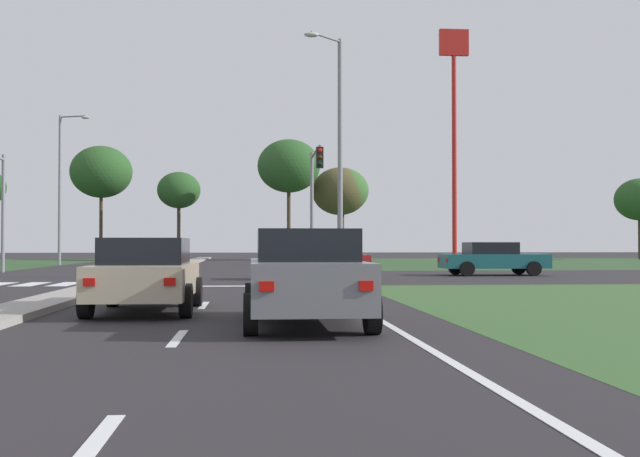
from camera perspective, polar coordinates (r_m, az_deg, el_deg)
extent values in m
plane|color=#282628|center=(32.37, -13.24, -3.58)|extent=(200.00, 200.00, 0.00)
cube|color=#2D4C28|center=(60.28, 15.23, -2.46)|extent=(35.00, 35.00, 0.01)
cube|color=gray|center=(57.21, -9.69, -2.49)|extent=(1.20, 36.00, 0.14)
cube|color=silver|center=(5.44, -16.83, -15.51)|extent=(0.14, 2.00, 0.01)
cube|color=silver|center=(11.30, -10.58, -8.05)|extent=(0.14, 2.00, 0.01)
cube|color=silver|center=(17.25, -8.67, -5.69)|extent=(0.14, 2.00, 0.01)
cube|color=silver|center=(14.26, 4.17, -6.64)|extent=(0.14, 24.00, 0.01)
cube|color=silver|center=(25.06, -6.87, -4.29)|extent=(6.40, 0.50, 0.01)
cube|color=silver|center=(27.88, -20.79, -3.91)|extent=(0.70, 2.80, 0.01)
cube|color=silver|center=(27.59, -18.48, -3.96)|extent=(0.70, 2.80, 0.01)
cube|color=silver|center=(27.35, -16.13, -4.00)|extent=(0.70, 2.80, 0.01)
cube|color=silver|center=(27.15, -13.74, -4.03)|extent=(0.70, 2.80, 0.01)
cube|color=silver|center=(27.01, -11.33, -4.06)|extent=(0.70, 2.80, 0.01)
cube|color=#19565B|center=(34.58, 12.84, -2.39)|extent=(4.60, 1.87, 0.62)
cube|color=black|center=(34.52, 12.60, -1.44)|extent=(2.12, 1.65, 0.52)
cube|color=red|center=(34.62, 8.82, -2.30)|extent=(0.04, 0.20, 0.14)
cube|color=red|center=(33.24, 9.41, -2.34)|extent=(0.04, 0.20, 0.14)
cylinder|color=black|center=(35.94, 14.62, -2.83)|extent=(0.64, 0.22, 0.64)
cylinder|color=black|center=(34.19, 15.68, -2.91)|extent=(0.64, 0.22, 0.64)
cylinder|color=black|center=(35.06, 10.08, -2.89)|extent=(0.64, 0.22, 0.64)
cylinder|color=black|center=(33.26, 10.93, -2.98)|extent=(0.64, 0.22, 0.64)
cube|color=#A31919|center=(29.81, -0.49, -2.59)|extent=(4.28, 1.79, 0.64)
cube|color=black|center=(29.81, -0.21, -1.48)|extent=(1.97, 1.58, 0.52)
cube|color=red|center=(29.38, 3.82, -2.48)|extent=(0.04, 0.20, 0.14)
cube|color=red|center=(30.73, 3.43, -2.43)|extent=(0.04, 0.20, 0.14)
cylinder|color=black|center=(28.84, -3.07, -3.27)|extent=(0.64, 0.22, 0.64)
cylinder|color=black|center=(30.63, -3.19, -3.15)|extent=(0.64, 0.22, 0.64)
cylinder|color=black|center=(29.07, 2.35, -3.25)|extent=(0.64, 0.22, 0.64)
cylinder|color=black|center=(30.85, 1.91, -3.14)|extent=(0.64, 0.22, 0.64)
cube|color=slate|center=(12.91, -1.12, -4.11)|extent=(1.82, 4.56, 0.77)
cube|color=black|center=(12.74, -1.07, -1.25)|extent=(1.61, 2.10, 0.52)
cube|color=red|center=(10.58, -4.00, -4.33)|extent=(0.20, 0.04, 0.14)
cube|color=red|center=(10.69, 3.47, -4.29)|extent=(0.20, 0.04, 0.14)
cylinder|color=black|center=(14.36, -5.17, -5.34)|extent=(0.22, 0.64, 0.64)
cylinder|color=black|center=(14.47, 2.10, -5.31)|extent=(0.22, 0.64, 0.64)
cylinder|color=black|center=(11.45, -5.19, -6.39)|extent=(0.22, 0.64, 0.64)
cylinder|color=black|center=(11.59, 3.92, -6.33)|extent=(0.22, 0.64, 0.64)
cube|color=#BCAD8E|center=(15.79, -12.83, -3.77)|extent=(1.81, 4.25, 0.65)
cube|color=black|center=(15.62, -12.90, -1.66)|extent=(1.59, 1.95, 0.52)
cube|color=red|center=(13.79, -16.87, -3.85)|extent=(0.20, 0.04, 0.14)
cube|color=red|center=(13.58, -11.17, -3.92)|extent=(0.20, 0.04, 0.14)
cylinder|color=black|center=(17.28, -15.21, -4.60)|extent=(0.22, 0.64, 0.64)
cylinder|color=black|center=(17.06, -9.20, -4.68)|extent=(0.22, 0.64, 0.64)
cylinder|color=black|center=(14.62, -17.09, -5.22)|extent=(0.22, 0.64, 0.64)
cylinder|color=black|center=(14.36, -9.98, -5.33)|extent=(0.22, 0.64, 0.64)
cube|color=maroon|center=(54.07, -12.29, -1.90)|extent=(1.81, 4.41, 0.72)
cube|color=black|center=(54.22, -12.26, -1.25)|extent=(1.59, 2.03, 0.52)
cube|color=red|center=(56.20, -11.31, -1.81)|extent=(0.20, 0.04, 0.14)
cube|color=red|center=(56.37, -12.70, -1.80)|extent=(0.20, 0.04, 0.14)
cylinder|color=black|center=(52.57, -11.50, -2.32)|extent=(0.22, 0.64, 0.64)
cylinder|color=black|center=(52.80, -13.45, -2.31)|extent=(0.22, 0.64, 0.64)
cylinder|color=black|center=(55.38, -11.18, -2.26)|extent=(0.22, 0.64, 0.64)
cylinder|color=black|center=(55.60, -13.03, -2.25)|extent=(0.22, 0.64, 0.64)
cylinder|color=gray|center=(40.51, -22.58, 1.05)|extent=(0.18, 0.18, 5.78)
cylinder|color=gray|center=(38.77, -0.61, 1.26)|extent=(0.18, 0.18, 6.05)
cylinder|color=gray|center=(36.76, -0.34, 5.74)|extent=(0.12, 4.51, 0.12)
cube|color=black|center=(34.47, -0.02, 5.32)|extent=(0.32, 0.26, 0.95)
sphere|color=red|center=(34.34, 0.00, 5.85)|extent=(0.20, 0.20, 0.20)
sphere|color=#3A2405|center=(34.31, 0.00, 5.35)|extent=(0.20, 0.20, 0.20)
sphere|color=black|center=(34.28, 0.00, 4.85)|extent=(0.20, 0.20, 0.20)
cylinder|color=gray|center=(30.63, 1.52, 5.25)|extent=(0.20, 0.20, 9.61)
cylinder|color=gray|center=(30.84, 0.45, 14.12)|extent=(1.33, 1.34, 0.10)
ellipsoid|color=#B2B2A8|center=(30.15, -0.65, 14.28)|extent=(0.56, 0.28, 0.20)
cylinder|color=gray|center=(53.22, -18.86, 2.72)|extent=(0.20, 0.20, 9.90)
cylinder|color=gray|center=(53.29, -17.97, 7.96)|extent=(1.79, 0.67, 0.10)
ellipsoid|color=#B2B2A8|center=(52.81, -17.11, 7.93)|extent=(0.56, 0.28, 0.20)
cylinder|color=maroon|center=(43.63, -11.00, -2.33)|extent=(0.16, 0.16, 0.70)
cylinder|color=maroon|center=(43.62, -11.00, -1.40)|extent=(0.34, 0.34, 0.73)
sphere|color=tan|center=(43.62, -10.99, -0.78)|extent=(0.21, 0.21, 0.21)
cylinder|color=red|center=(47.38, 10.00, 4.99)|extent=(0.28, 0.28, 12.93)
cube|color=red|center=(48.70, 9.97, 13.52)|extent=(1.80, 0.30, 1.60)
torus|color=yellow|center=(48.76, 9.45, 13.50)|extent=(0.96, 0.16, 0.96)
torus|color=yellow|center=(48.96, 10.37, 13.44)|extent=(0.96, 0.16, 0.96)
cylinder|color=#423323|center=(69.96, -16.04, 0.30)|extent=(0.29, 0.29, 6.30)
ellipsoid|color=#285123|center=(70.23, -16.02, 4.09)|extent=(5.39, 5.39, 4.59)
cylinder|color=#423323|center=(68.67, -10.51, -0.18)|extent=(0.31, 0.31, 5.15)
ellipsoid|color=#285123|center=(68.83, -10.50, 2.84)|extent=(3.81, 3.81, 3.23)
cylinder|color=#423323|center=(64.36, -2.35, 0.49)|extent=(0.31, 0.31, 6.55)
ellipsoid|color=#285123|center=(64.68, -2.35, 4.69)|extent=(5.29, 5.29, 4.50)
cylinder|color=#423323|center=(66.93, 1.50, -0.37)|extent=(0.44, 0.44, 4.70)
ellipsoid|color=#4C4728|center=(67.08, 1.49, 2.80)|extent=(4.92, 4.92, 4.18)
cylinder|color=#423323|center=(66.94, 1.64, -0.32)|extent=(0.42, 0.42, 4.80)
ellipsoid|color=#38602D|center=(67.10, 1.64, 2.84)|extent=(4.73, 4.73, 4.02)
cylinder|color=#423323|center=(76.09, 22.81, -0.53)|extent=(0.40, 0.40, 4.27)
ellipsoid|color=#285123|center=(76.20, 22.79, 2.02)|extent=(4.57, 4.57, 3.88)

